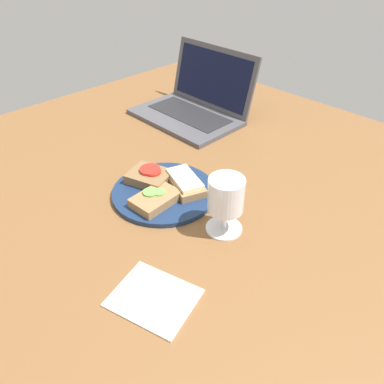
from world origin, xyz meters
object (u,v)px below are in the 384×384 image
Objects in this scene: plate at (164,192)px; sandwich_with_cheese at (185,182)px; laptop at (195,102)px; wine_glass at (226,197)px; napkin at (154,298)px; sandwich_with_tomato at (150,176)px; sandwich_with_cucumber at (155,199)px.

sandwich_with_cheese is (2.58, 4.32, 1.89)cm from plate.
laptop is (-25.39, 35.61, 3.72)cm from plate.
wine_glass is 0.91× the size of napkin.
plate is 5.40cm from sandwich_with_tomato.
plate is 1.76× the size of napkin.
laptop is at bearing 124.80° from sandwich_with_cucumber.
sandwich_with_tomato reaches higher than sandwich_with_cheese.
plate is at bearing -177.34° from wine_glass.
sandwich_with_tomato reaches higher than napkin.
sandwich_with_cucumber is 17.40cm from wine_glass.
laptop is (-43.27, 34.78, -3.94)cm from wine_glass.
sandwich_with_tomato is at bearing 148.71° from sandwich_with_cucumber.
sandwich_with_tomato is 0.87× the size of sandwich_with_cheese.
plate is at bearing -54.51° from laptop.
laptop reaches higher than napkin.
wine_glass is at bearing 2.66° from plate.
sandwich_with_cucumber is at bearing -31.29° from sandwich_with_tomato.
sandwich_with_tomato is at bearing -60.16° from laptop.
laptop is 73.27cm from napkin.
napkin is at bearing -81.10° from wine_glass.
sandwich_with_cheese is 0.98× the size of napkin.
napkin is at bearing -53.31° from sandwich_with_cheese.
sandwich_with_cucumber reaches higher than plate.
wine_glass reaches higher than napkin.
plate is at bearing 118.79° from sandwich_with_cucumber.
sandwich_with_cucumber is at bearing -61.21° from plate.
wine_glass is (22.93, 0.68, 5.76)cm from sandwich_with_tomato.
sandwich_with_tomato is 40.92cm from laptop.
sandwich_with_cucumber is 0.87× the size of wine_glass.
plate is 29.70cm from napkin.
wine_glass is at bearing 1.70° from sandwich_with_tomato.
sandwich_with_cheese is at bearing 167.14° from wine_glass.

